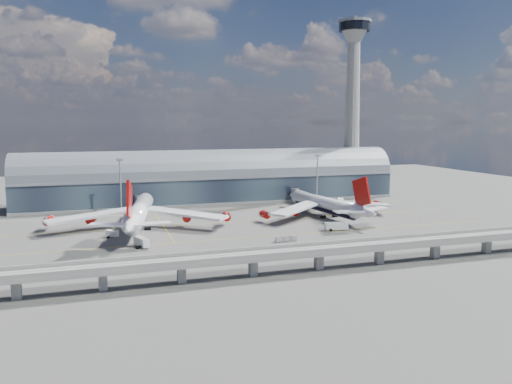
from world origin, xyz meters
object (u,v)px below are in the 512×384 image
object	(u,v)px
service_truck_2	(336,226)
cargo_train_1	(432,239)
cargo_train_2	(363,244)
cargo_train_0	(286,239)
service_truck_4	(341,202)
airliner_left	(139,212)
floodlight_mast_right	(317,178)
airliner_right	(327,205)
control_tower	(352,107)
service_truck_3	(357,213)
service_truck_1	(112,234)
service_truck_5	(134,226)
floodlight_mast_left	(121,185)
service_truck_0	(142,242)

from	to	relation	value
service_truck_2	cargo_train_1	world-z (taller)	service_truck_2
service_truck_2	cargo_train_1	distance (m)	36.53
cargo_train_2	cargo_train_0	bearing A→B (deg)	64.29
service_truck_4	cargo_train_0	distance (m)	86.63
cargo_train_0	cargo_train_1	world-z (taller)	cargo_train_0
service_truck_4	cargo_train_1	size ratio (longest dim) A/B	0.55
airliner_left	cargo_train_0	size ratio (longest dim) A/B	9.27
floodlight_mast_right	service_truck_2	world-z (taller)	floodlight_mast_right
airliner_left	airliner_right	size ratio (longest dim) A/B	1.15
control_tower	airliner_left	xyz separation A→B (m)	(-130.05, -65.59, -44.87)
floodlight_mast_right	cargo_train_2	xyz separation A→B (m)	(-23.65, -89.50, -12.82)
service_truck_3	cargo_train_2	world-z (taller)	service_truck_3
service_truck_1	cargo_train_1	size ratio (longest dim) A/B	0.43
service_truck_5	cargo_train_1	xyz separation A→B (m)	(100.89, -52.57, -0.69)
floodlight_mast_left	service_truck_3	xyz separation A→B (m)	(101.93, -39.15, -12.36)
service_truck_2	cargo_train_2	bearing A→B (deg)	-179.20
floodlight_mast_right	airliner_left	distance (m)	102.44
cargo_train_0	service_truck_3	bearing A→B (deg)	-50.94
service_truck_5	cargo_train_2	size ratio (longest dim) A/B	0.90
service_truck_1	service_truck_3	world-z (taller)	service_truck_1
control_tower	cargo_train_2	bearing A→B (deg)	-116.53
service_truck_4	cargo_train_0	xyz separation A→B (m)	(-55.98, -66.11, -0.70)
service_truck_0	service_truck_4	size ratio (longest dim) A/B	1.30
service_truck_0	cargo_train_0	world-z (taller)	service_truck_0
service_truck_0	service_truck_2	distance (m)	75.88
service_truck_3	floodlight_mast_right	bearing A→B (deg)	105.73
service_truck_4	service_truck_0	bearing A→B (deg)	-126.56
service_truck_4	cargo_train_1	xyz separation A→B (m)	(-5.26, -81.30, -0.88)
cargo_train_2	service_truck_5	bearing A→B (deg)	60.89
airliner_right	service_truck_0	bearing A→B (deg)	-168.55
floodlight_mast_left	service_truck_3	bearing A→B (deg)	-21.01
service_truck_0	service_truck_5	world-z (taller)	service_truck_0
control_tower	service_truck_5	bearing A→B (deg)	-153.47
floodlight_mast_left	control_tower	bearing A→B (deg)	11.72
service_truck_4	cargo_train_2	bearing A→B (deg)	-87.51
control_tower	cargo_train_2	world-z (taller)	control_tower
airliner_left	service_truck_0	bearing A→B (deg)	-82.76
airliner_right	service_truck_5	size ratio (longest dim) A/B	10.45
service_truck_2	service_truck_5	bearing A→B (deg)	78.39
service_truck_1	cargo_train_2	size ratio (longest dim) A/B	0.69
airliner_right	cargo_train_2	size ratio (longest dim) A/B	9.43
service_truck_1	service_truck_5	bearing A→B (deg)	-10.57
floodlight_mast_left	service_truck_0	world-z (taller)	floodlight_mast_left
floodlight_mast_right	airliner_right	distance (m)	39.63
control_tower	service_truck_3	xyz separation A→B (m)	(-33.07, -67.15, -50.36)
service_truck_3	service_truck_5	world-z (taller)	service_truck_5
service_truck_1	cargo_train_0	xyz separation A→B (m)	(59.13, -26.06, -0.35)
floodlight_mast_right	service_truck_2	distance (m)	67.96
floodlight_mast_left	service_truck_4	xyz separation A→B (m)	(109.28, -9.09, -11.96)
control_tower	service_truck_5	world-z (taller)	control_tower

